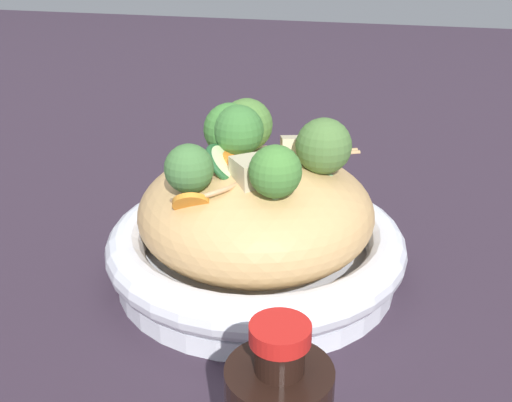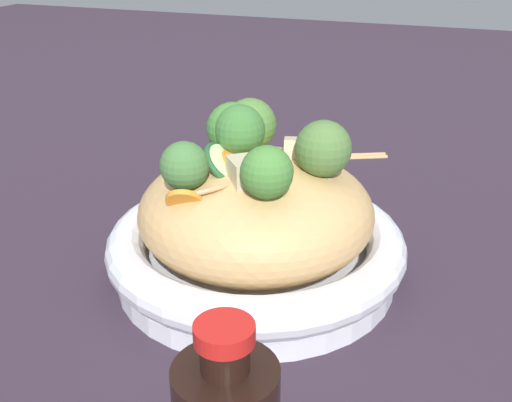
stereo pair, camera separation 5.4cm
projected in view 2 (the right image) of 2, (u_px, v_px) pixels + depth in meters
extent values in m
plane|color=#332634|center=(256.00, 275.00, 0.57)|extent=(3.00, 3.00, 0.00)
cylinder|color=white|center=(256.00, 267.00, 0.57)|extent=(0.25, 0.25, 0.02)
torus|color=white|center=(256.00, 243.00, 0.56)|extent=(0.27, 0.27, 0.03)
ellipsoid|color=tan|center=(256.00, 211.00, 0.55)|extent=(0.21, 0.21, 0.10)
torus|color=tan|center=(201.00, 189.00, 0.51)|extent=(0.08, 0.08, 0.02)
torus|color=tan|center=(258.00, 181.00, 0.55)|extent=(0.07, 0.08, 0.04)
cone|color=#9AB073|center=(267.00, 200.00, 0.48)|extent=(0.02, 0.02, 0.02)
sphere|color=#498739|center=(267.00, 172.00, 0.47)|extent=(0.05, 0.05, 0.04)
cone|color=#96AB6D|center=(233.00, 154.00, 0.55)|extent=(0.03, 0.03, 0.01)
sphere|color=#438438|center=(233.00, 129.00, 0.54)|extent=(0.06, 0.06, 0.05)
cone|color=#94B974|center=(322.00, 175.00, 0.52)|extent=(0.03, 0.03, 0.02)
sphere|color=#517A3B|center=(323.00, 149.00, 0.51)|extent=(0.07, 0.07, 0.05)
cone|color=#8CB06B|center=(240.00, 158.00, 0.54)|extent=(0.03, 0.03, 0.02)
sphere|color=#3E7837|center=(240.00, 130.00, 0.53)|extent=(0.06, 0.06, 0.04)
cone|color=#94AC6D|center=(250.00, 152.00, 0.55)|extent=(0.02, 0.02, 0.02)
sphere|color=#507E38|center=(250.00, 124.00, 0.54)|extent=(0.05, 0.05, 0.05)
cone|color=#8EAB73|center=(249.00, 150.00, 0.56)|extent=(0.02, 0.02, 0.02)
sphere|color=#4B8939|center=(249.00, 127.00, 0.55)|extent=(0.05, 0.05, 0.04)
cone|color=#8DB169|center=(186.00, 191.00, 0.50)|extent=(0.02, 0.02, 0.02)
sphere|color=#477A3E|center=(184.00, 166.00, 0.49)|extent=(0.04, 0.04, 0.04)
cylinder|color=orange|center=(184.00, 200.00, 0.49)|extent=(0.03, 0.03, 0.03)
cylinder|color=orange|center=(239.00, 162.00, 0.52)|extent=(0.03, 0.03, 0.01)
cylinder|color=orange|center=(234.00, 160.00, 0.52)|extent=(0.03, 0.03, 0.01)
cylinder|color=beige|center=(240.00, 145.00, 0.57)|extent=(0.04, 0.04, 0.03)
torus|color=#2F5C21|center=(240.00, 145.00, 0.57)|extent=(0.05, 0.04, 0.03)
cylinder|color=beige|center=(225.00, 164.00, 0.52)|extent=(0.03, 0.04, 0.03)
torus|color=#23572C|center=(225.00, 164.00, 0.52)|extent=(0.03, 0.04, 0.03)
cube|color=beige|center=(249.00, 172.00, 0.50)|extent=(0.04, 0.04, 0.02)
cube|color=beige|center=(299.00, 151.00, 0.54)|extent=(0.03, 0.04, 0.03)
cylinder|color=black|center=(225.00, 356.00, 0.31)|extent=(0.03, 0.03, 0.02)
cylinder|color=red|center=(224.00, 333.00, 0.30)|extent=(0.03, 0.03, 0.01)
cylinder|color=tan|center=(308.00, 155.00, 0.85)|extent=(0.20, 0.10, 0.01)
cylinder|color=tan|center=(309.00, 157.00, 0.84)|extent=(0.20, 0.10, 0.01)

